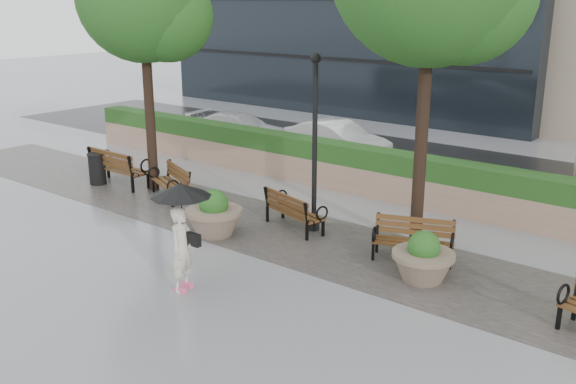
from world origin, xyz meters
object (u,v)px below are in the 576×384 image
Objects in this scene: car_right at (337,140)px; pedestrian at (182,226)px; planter_left at (214,217)px; car_left at (240,129)px; lamppost at (315,155)px; bench_1 at (171,189)px; trash_bin at (97,170)px; bench_2 at (294,218)px; bench_3 at (413,249)px; planter_right at (423,262)px; bench_0 at (120,175)px.

pedestrian is at bearing -154.92° from car_right.
pedestrian is at bearing -56.43° from planter_left.
car_left is 12.88m from pedestrian.
lamppost is at bearing -14.30° from pedestrian.
trash_bin is at bearing -149.51° from bench_1.
bench_2 is at bearing -8.48° from pedestrian.
bench_3 is at bearing -4.89° from lamppost.
bench_3 is at bearing 23.48° from bench_1.
planter_right is 0.59× the size of pedestrian.
bench_2 is at bearing 168.70° from planter_right.
lamppost is 1.02× the size of car_left.
planter_right is 3.85m from lamppost.
planter_right is at bearing 8.19° from planter_left.
bench_1 is at bearing 36.44° from pedestrian.
bench_3 is 10.28m from trash_bin.
planter_left is 2.78m from lamppost.
car_right reaches higher than car_left.
bench_0 is at bearing 166.34° from planter_left.
bench_0 is at bearing 178.40° from car_left.
bench_1 is at bearing -163.70° from car_left.
bench_0 is 1.13× the size of bench_2.
pedestrian reaches higher than planter_right.
planter_right is 1.38× the size of trash_bin.
planter_left is 3.08m from pedestrian.
planter_left is 5.10m from planter_right.
bench_2 reaches higher than bench_3.
car_left is (-10.65, 6.19, 0.33)m from bench_3.
bench_1 is 7.46m from bench_3.
trash_bin is at bearing -173.79° from lamppost.
planter_right is at bearing -132.09° from car_left.
bench_2 is 1.47× the size of planter_right.
car_left is (-11.28, 6.98, 0.19)m from planter_right.
bench_0 is 1.14× the size of bench_3.
planter_left reaches higher than bench_3.
planter_left is (-1.22, -1.49, 0.16)m from bench_2.
bench_0 reaches higher than bench_3.
pedestrian is (4.68, -3.81, 1.01)m from bench_1.
bench_3 is at bearing -129.87° from car_right.
bench_3 is at bearing 18.92° from planter_left.
trash_bin is 0.43× the size of pedestrian.
car_left is at bearing 23.33° from pedestrian.
bench_2 reaches higher than trash_bin.
planter_right reaches higher than bench_3.
bench_3 is (3.18, 0.02, -0.00)m from bench_2.
pedestrian is (0.01, -4.21, -0.58)m from lamppost.
trash_bin is at bearing 30.07° from bench_0.
planter_left is 0.34× the size of car_right.
bench_2 is 0.43× the size of lamppost.
bench_3 is 2.00× the size of trash_bin.
car_right is at bearing 119.92° from lamppost.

